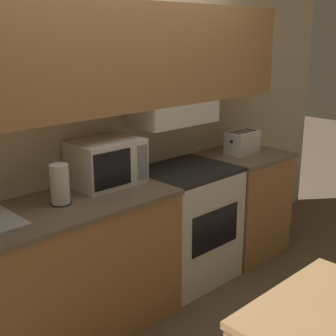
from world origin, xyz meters
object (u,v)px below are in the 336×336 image
at_px(toaster, 242,142).
at_px(stove_range, 186,224).
at_px(microwave, 106,162).
at_px(paper_towel_roll, 60,185).

bearing_deg(toaster, stove_range, 179.92).
relative_size(stove_range, toaster, 3.09).
distance_m(microwave, toaster, 1.36).
relative_size(stove_range, paper_towel_roll, 3.68).
bearing_deg(toaster, paper_towel_roll, 179.89).
bearing_deg(paper_towel_roll, microwave, 15.19).
distance_m(stove_range, microwave, 0.91).
height_order(toaster, paper_towel_roll, paper_towel_roll).
bearing_deg(stove_range, paper_towel_roll, 179.86).
bearing_deg(microwave, paper_towel_roll, -164.81).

